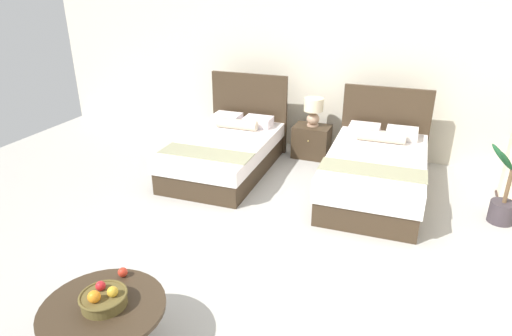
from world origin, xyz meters
TOP-DOWN VIEW (x-y plane):
  - ground_plane at (0.00, 0.00)m, footprint 9.79×9.69m
  - wall_back at (0.00, 3.04)m, footprint 9.79×0.12m
  - bed_near_window at (-1.05, 1.64)m, footprint 1.28×2.08m
  - bed_near_corner at (1.04, 1.63)m, footprint 1.26×2.09m
  - nightstand at (-0.04, 2.57)m, footprint 0.55×0.41m
  - table_lamp at (-0.04, 2.59)m, footprint 0.29×0.29m
  - coffee_table at (-0.45, -1.78)m, footprint 0.91×0.91m
  - fruit_bowl at (-0.44, -1.76)m, footprint 0.35×0.35m
  - loose_apple at (-0.52, -1.43)m, footprint 0.08×0.08m
  - potted_palm at (2.51, 1.43)m, footprint 0.52×0.54m

SIDE VIEW (x-z plane):
  - ground_plane at x=0.00m, z-range -0.02..0.00m
  - nightstand at x=-0.04m, z-range 0.00..0.50m
  - bed_near_window at x=-1.05m, z-range -0.32..0.90m
  - potted_palm at x=2.51m, z-range -0.19..0.78m
  - bed_near_corner at x=1.04m, z-range -0.27..0.92m
  - coffee_table at x=-0.45m, z-range 0.12..0.53m
  - loose_apple at x=-0.52m, z-range 0.42..0.49m
  - fruit_bowl at x=-0.44m, z-range 0.39..0.57m
  - table_lamp at x=-0.04m, z-range 0.54..0.97m
  - wall_back at x=0.00m, z-range 0.00..2.81m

